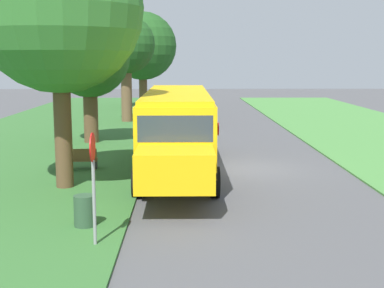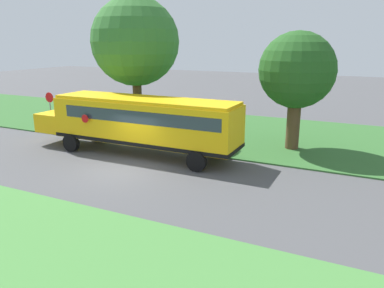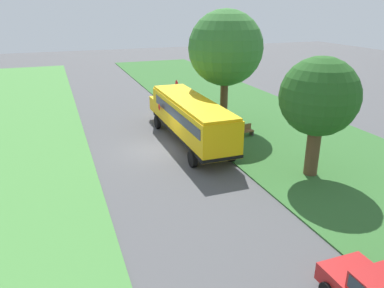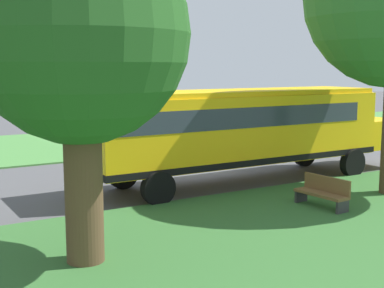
{
  "view_description": "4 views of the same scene",
  "coord_description": "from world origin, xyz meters",
  "px_view_note": "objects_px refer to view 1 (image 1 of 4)",
  "views": [
    {
      "loc": [
        -2.51,
        -21.25,
        4.39
      ],
      "look_at": [
        -2.16,
        0.02,
        1.03
      ],
      "focal_mm": 50.0,
      "sensor_mm": 36.0,
      "label": 1
    },
    {
      "loc": [
        14.02,
        10.57,
        6.07
      ],
      "look_at": [
        -1.65,
        3.05,
        1.3
      ],
      "focal_mm": 35.0,
      "sensor_mm": 36.0,
      "label": 2
    },
    {
      "loc": [
        5.63,
        22.53,
        9.13
      ],
      "look_at": [
        -1.15,
        4.21,
        1.79
      ],
      "focal_mm": 35.0,
      "sensor_mm": 36.0,
      "label": 3
    },
    {
      "loc": [
        -17.25,
        10.2,
        3.93
      ],
      "look_at": [
        -1.77,
        0.91,
        1.31
      ],
      "focal_mm": 50.0,
      "sensor_mm": 36.0,
      "label": 4
    }
  ],
  "objects_px": {
    "oak_tree_across_road": "(142,45)",
    "car_red_nearest": "(179,110)",
    "park_bench": "(77,159)",
    "oak_tree_far_end": "(124,44)",
    "stop_sign": "(93,176)",
    "school_bus": "(177,124)",
    "oak_tree_roadside_mid": "(90,58)",
    "trash_bin": "(85,212)",
    "oak_tree_beside_bus": "(56,10)"
  },
  "relations": [
    {
      "from": "oak_tree_far_end",
      "to": "oak_tree_across_road",
      "type": "bearing_deg",
      "value": 88.0
    },
    {
      "from": "oak_tree_far_end",
      "to": "park_bench",
      "type": "height_order",
      "value": "oak_tree_far_end"
    },
    {
      "from": "oak_tree_roadside_mid",
      "to": "stop_sign",
      "type": "relative_size",
      "value": 2.43
    },
    {
      "from": "oak_tree_across_road",
      "to": "trash_bin",
      "type": "relative_size",
      "value": 9.63
    },
    {
      "from": "oak_tree_far_end",
      "to": "car_red_nearest",
      "type": "bearing_deg",
      "value": 1.76
    },
    {
      "from": "school_bus",
      "to": "park_bench",
      "type": "xyz_separation_m",
      "value": [
        -3.99,
        0.26,
        -1.45
      ]
    },
    {
      "from": "park_bench",
      "to": "trash_bin",
      "type": "bearing_deg",
      "value": -77.4
    },
    {
      "from": "park_bench",
      "to": "trash_bin",
      "type": "distance_m",
      "value": 7.55
    },
    {
      "from": "oak_tree_roadside_mid",
      "to": "park_bench",
      "type": "distance_m",
      "value": 8.1
    },
    {
      "from": "car_red_nearest",
      "to": "trash_bin",
      "type": "bearing_deg",
      "value": -95.41
    },
    {
      "from": "school_bus",
      "to": "stop_sign",
      "type": "distance_m",
      "value": 8.72
    },
    {
      "from": "car_red_nearest",
      "to": "oak_tree_roadside_mid",
      "type": "xyz_separation_m",
      "value": [
        -4.52,
        -9.83,
        3.62
      ]
    },
    {
      "from": "oak_tree_roadside_mid",
      "to": "oak_tree_across_road",
      "type": "xyz_separation_m",
      "value": [
        1.11,
        20.98,
        1.21
      ]
    },
    {
      "from": "oak_tree_far_end",
      "to": "trash_bin",
      "type": "height_order",
      "value": "oak_tree_far_end"
    },
    {
      "from": "oak_tree_far_end",
      "to": "oak_tree_roadside_mid",
      "type": "bearing_deg",
      "value": -94.22
    },
    {
      "from": "oak_tree_beside_bus",
      "to": "oak_tree_roadside_mid",
      "type": "bearing_deg",
      "value": 93.8
    },
    {
      "from": "car_red_nearest",
      "to": "oak_tree_across_road",
      "type": "height_order",
      "value": "oak_tree_across_road"
    },
    {
      "from": "oak_tree_far_end",
      "to": "trash_bin",
      "type": "bearing_deg",
      "value": -86.42
    },
    {
      "from": "oak_tree_roadside_mid",
      "to": "oak_tree_across_road",
      "type": "distance_m",
      "value": 21.05
    },
    {
      "from": "school_bus",
      "to": "oak_tree_far_end",
      "type": "relative_size",
      "value": 1.66
    },
    {
      "from": "car_red_nearest",
      "to": "park_bench",
      "type": "distance_m",
      "value": 17.3
    },
    {
      "from": "park_bench",
      "to": "trash_bin",
      "type": "relative_size",
      "value": 1.81
    },
    {
      "from": "stop_sign",
      "to": "park_bench",
      "type": "relative_size",
      "value": 1.68
    },
    {
      "from": "oak_tree_across_road",
      "to": "oak_tree_far_end",
      "type": "bearing_deg",
      "value": -92.0
    },
    {
      "from": "oak_tree_far_end",
      "to": "stop_sign",
      "type": "distance_m",
      "value": 25.84
    },
    {
      "from": "oak_tree_roadside_mid",
      "to": "trash_bin",
      "type": "height_order",
      "value": "oak_tree_roadside_mid"
    },
    {
      "from": "stop_sign",
      "to": "trash_bin",
      "type": "distance_m",
      "value": 1.97
    },
    {
      "from": "school_bus",
      "to": "oak_tree_roadside_mid",
      "type": "xyz_separation_m",
      "value": [
        -4.57,
        7.27,
        2.57
      ]
    },
    {
      "from": "stop_sign",
      "to": "trash_bin",
      "type": "xyz_separation_m",
      "value": [
        -0.49,
        1.41,
        -1.29
      ]
    },
    {
      "from": "oak_tree_far_end",
      "to": "school_bus",
      "type": "bearing_deg",
      "value": -77.21
    },
    {
      "from": "oak_tree_far_end",
      "to": "oak_tree_across_road",
      "type": "relative_size",
      "value": 0.86
    },
    {
      "from": "car_red_nearest",
      "to": "school_bus",
      "type": "bearing_deg",
      "value": -89.82
    },
    {
      "from": "oak_tree_across_road",
      "to": "car_red_nearest",
      "type": "bearing_deg",
      "value": -73.01
    },
    {
      "from": "school_bus",
      "to": "stop_sign",
      "type": "height_order",
      "value": "school_bus"
    },
    {
      "from": "oak_tree_far_end",
      "to": "park_bench",
      "type": "distance_m",
      "value": 17.44
    },
    {
      "from": "oak_tree_far_end",
      "to": "oak_tree_across_road",
      "type": "distance_m",
      "value": 11.28
    },
    {
      "from": "oak_tree_far_end",
      "to": "stop_sign",
      "type": "bearing_deg",
      "value": -85.51
    },
    {
      "from": "car_red_nearest",
      "to": "park_bench",
      "type": "xyz_separation_m",
      "value": [
        -3.94,
        -16.84,
        -0.4
      ]
    },
    {
      "from": "stop_sign",
      "to": "oak_tree_across_road",
      "type": "bearing_deg",
      "value": 92.5
    },
    {
      "from": "oak_tree_beside_bus",
      "to": "stop_sign",
      "type": "distance_m",
      "value": 7.48
    },
    {
      "from": "oak_tree_far_end",
      "to": "oak_tree_across_road",
      "type": "xyz_separation_m",
      "value": [
        0.39,
        11.27,
        0.26
      ]
    },
    {
      "from": "oak_tree_roadside_mid",
      "to": "oak_tree_far_end",
      "type": "xyz_separation_m",
      "value": [
        0.72,
        9.71,
        0.95
      ]
    },
    {
      "from": "car_red_nearest",
      "to": "oak_tree_beside_bus",
      "type": "relative_size",
      "value": 0.5
    },
    {
      "from": "oak_tree_across_road",
      "to": "trash_bin",
      "type": "height_order",
      "value": "oak_tree_across_road"
    },
    {
      "from": "oak_tree_beside_bus",
      "to": "park_bench",
      "type": "relative_size",
      "value": 5.42
    },
    {
      "from": "oak_tree_beside_bus",
      "to": "oak_tree_roadside_mid",
      "type": "height_order",
      "value": "oak_tree_beside_bus"
    },
    {
      "from": "park_bench",
      "to": "school_bus",
      "type": "bearing_deg",
      "value": -3.73
    },
    {
      "from": "oak_tree_roadside_mid",
      "to": "oak_tree_across_road",
      "type": "height_order",
      "value": "oak_tree_across_road"
    },
    {
      "from": "oak_tree_across_road",
      "to": "park_bench",
      "type": "height_order",
      "value": "oak_tree_across_road"
    },
    {
      "from": "school_bus",
      "to": "oak_tree_across_road",
      "type": "relative_size",
      "value": 1.43
    }
  ]
}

